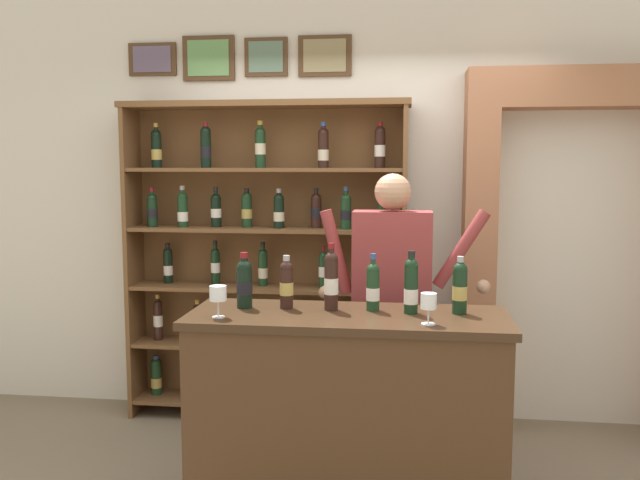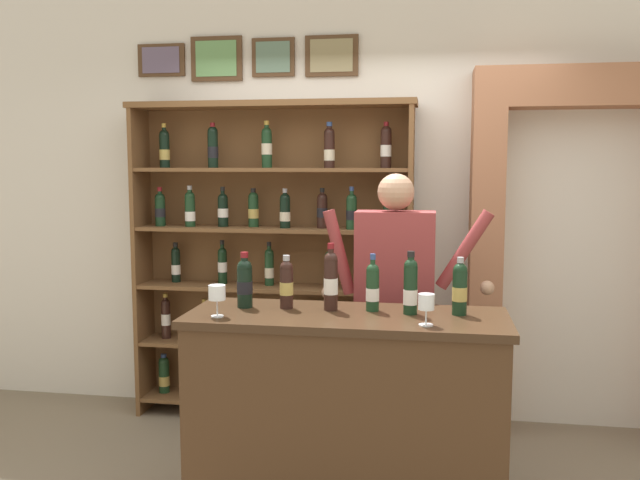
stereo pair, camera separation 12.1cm
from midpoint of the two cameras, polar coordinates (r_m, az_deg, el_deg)
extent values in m
cube|color=silver|center=(4.73, 4.59, 4.40)|extent=(12.00, 0.16, 3.19)
cube|color=#4C331E|center=(5.02, -12.61, 14.67)|extent=(0.34, 0.02, 0.22)
cube|color=#60526B|center=(5.01, -12.68, 14.69)|extent=(0.27, 0.01, 0.18)
cube|color=#4C331E|center=(4.88, -8.05, 14.99)|extent=(0.37, 0.02, 0.30)
cube|color=#619456|center=(4.87, -8.10, 15.01)|extent=(0.29, 0.01, 0.24)
cube|color=#4C331E|center=(4.78, -3.24, 15.23)|extent=(0.30, 0.02, 0.26)
cube|color=slate|center=(4.77, -3.28, 15.25)|extent=(0.24, 0.01, 0.21)
cube|color=#4C331E|center=(4.71, 1.76, 15.36)|extent=(0.36, 0.02, 0.27)
cube|color=#8B7E57|center=(4.69, 1.73, 15.39)|extent=(0.29, 0.01, 0.22)
cube|color=brown|center=(4.88, -14.13, -1.66)|extent=(0.03, 0.31, 2.17)
cube|color=brown|center=(4.48, 8.40, -2.27)|extent=(0.03, 0.31, 2.17)
cube|color=brown|center=(4.73, -2.97, -1.73)|extent=(1.90, 0.02, 2.17)
cube|color=brown|center=(4.83, -3.28, -13.48)|extent=(1.84, 0.30, 0.02)
cylinder|color=#19381E|center=(5.04, -12.40, -11.32)|extent=(0.08, 0.08, 0.22)
sphere|color=#19381E|center=(5.01, -12.44, -10.05)|extent=(0.07, 0.07, 0.07)
cylinder|color=#19381E|center=(5.00, -12.44, -9.80)|extent=(0.04, 0.04, 0.06)
cylinder|color=navy|center=(4.99, -12.45, -9.58)|extent=(0.04, 0.04, 0.03)
cylinder|color=tan|center=(5.05, -12.40, -11.58)|extent=(0.08, 0.08, 0.07)
cylinder|color=black|center=(4.95, -9.75, -11.54)|extent=(0.08, 0.08, 0.23)
sphere|color=black|center=(4.91, -9.78, -10.21)|extent=(0.07, 0.07, 0.07)
cylinder|color=black|center=(4.90, -9.79, -9.84)|extent=(0.03, 0.03, 0.08)
cylinder|color=#99999E|center=(4.90, -9.79, -9.53)|extent=(0.03, 0.03, 0.03)
cylinder|color=beige|center=(4.95, -9.75, -11.67)|extent=(0.08, 0.08, 0.07)
cylinder|color=#19381E|center=(4.85, -7.08, -11.89)|extent=(0.08, 0.08, 0.22)
sphere|color=#19381E|center=(4.82, -7.10, -10.56)|extent=(0.07, 0.07, 0.07)
cylinder|color=#19381E|center=(4.81, -7.11, -10.25)|extent=(0.03, 0.03, 0.07)
cylinder|color=#B79338|center=(4.80, -7.11, -9.98)|extent=(0.04, 0.04, 0.03)
cylinder|color=silver|center=(4.86, -7.08, -12.03)|extent=(0.08, 0.08, 0.07)
cylinder|color=#19381E|center=(4.79, -5.05, -12.07)|extent=(0.08, 0.08, 0.23)
sphere|color=#19381E|center=(4.75, -5.07, -10.68)|extent=(0.07, 0.07, 0.07)
cylinder|color=#19381E|center=(4.74, -5.07, -10.39)|extent=(0.03, 0.03, 0.06)
cylinder|color=black|center=(4.74, -5.07, -10.16)|extent=(0.03, 0.03, 0.03)
cylinder|color=tan|center=(4.79, -5.05, -12.18)|extent=(0.08, 0.08, 0.07)
cylinder|color=#19381E|center=(4.74, -1.90, -12.34)|extent=(0.08, 0.08, 0.21)
sphere|color=#19381E|center=(4.71, -1.91, -11.05)|extent=(0.07, 0.07, 0.07)
cylinder|color=#19381E|center=(4.70, -1.91, -10.76)|extent=(0.03, 0.03, 0.06)
cylinder|color=maroon|center=(4.69, -1.91, -10.52)|extent=(0.03, 0.03, 0.03)
cylinder|color=beige|center=(4.75, -1.90, -12.43)|extent=(0.08, 0.08, 0.07)
cylinder|color=#19381E|center=(4.70, 0.80, -12.53)|extent=(0.08, 0.08, 0.21)
sphere|color=#19381E|center=(4.66, 0.80, -11.22)|extent=(0.07, 0.07, 0.07)
cylinder|color=#19381E|center=(4.66, 0.80, -10.96)|extent=(0.03, 0.03, 0.06)
cylinder|color=maroon|center=(4.65, 0.80, -10.75)|extent=(0.03, 0.03, 0.03)
cylinder|color=beige|center=(4.70, 0.80, -12.74)|extent=(0.08, 0.08, 0.07)
cylinder|color=black|center=(4.74, 3.79, -12.31)|extent=(0.08, 0.08, 0.22)
sphere|color=black|center=(4.70, 3.80, -10.94)|extent=(0.07, 0.07, 0.07)
cylinder|color=black|center=(4.69, 3.80, -10.61)|extent=(0.03, 0.03, 0.07)
cylinder|color=#99999E|center=(4.68, 3.80, -10.31)|extent=(0.04, 0.04, 0.03)
cylinder|color=tan|center=(4.74, 3.79, -12.26)|extent=(0.08, 0.08, 0.07)
cylinder|color=black|center=(4.72, 6.33, -12.37)|extent=(0.08, 0.08, 0.23)
sphere|color=black|center=(4.68, 6.35, -10.98)|extent=(0.07, 0.07, 0.07)
cylinder|color=black|center=(4.68, 6.35, -10.72)|extent=(0.03, 0.03, 0.06)
cylinder|color=navy|center=(4.67, 6.36, -10.51)|extent=(0.04, 0.04, 0.03)
cylinder|color=silver|center=(4.72, 6.33, -12.31)|extent=(0.08, 0.08, 0.07)
cube|color=brown|center=(4.71, -3.32, -8.88)|extent=(1.84, 0.30, 0.02)
cylinder|color=black|center=(4.91, -12.25, -6.74)|extent=(0.06, 0.06, 0.25)
sphere|color=black|center=(4.88, -12.29, -5.26)|extent=(0.06, 0.06, 0.06)
cylinder|color=black|center=(4.88, -12.30, -4.91)|extent=(0.03, 0.03, 0.07)
cylinder|color=#B79338|center=(4.87, -12.30, -4.61)|extent=(0.03, 0.03, 0.03)
cylinder|color=silver|center=(4.91, -12.25, -6.60)|extent=(0.07, 0.07, 0.08)
cylinder|color=black|center=(4.79, -9.03, -7.10)|extent=(0.06, 0.06, 0.23)
sphere|color=black|center=(4.77, -9.06, -5.69)|extent=(0.06, 0.06, 0.06)
cylinder|color=black|center=(4.76, -9.06, -5.39)|extent=(0.03, 0.03, 0.06)
cylinder|color=#B79338|center=(4.76, -9.07, -5.14)|extent=(0.03, 0.03, 0.03)
cylinder|color=silver|center=(4.80, -9.03, -7.33)|extent=(0.07, 0.07, 0.07)
cylinder|color=black|center=(4.71, -5.38, -7.25)|extent=(0.06, 0.06, 0.24)
sphere|color=black|center=(4.68, -5.40, -5.76)|extent=(0.06, 0.06, 0.06)
cylinder|color=black|center=(4.68, -5.40, -5.50)|extent=(0.03, 0.03, 0.06)
cylinder|color=#B79338|center=(4.67, -5.40, -5.28)|extent=(0.03, 0.03, 0.03)
cylinder|color=silver|center=(4.71, -5.38, -7.43)|extent=(0.07, 0.07, 0.08)
cylinder|color=black|center=(4.63, -1.23, -7.38)|extent=(0.06, 0.06, 0.25)
sphere|color=black|center=(4.61, -1.23, -5.83)|extent=(0.06, 0.06, 0.06)
cylinder|color=black|center=(4.60, -1.24, -5.54)|extent=(0.02, 0.02, 0.06)
cylinder|color=#99999E|center=(4.60, -1.24, -5.31)|extent=(0.03, 0.03, 0.03)
cylinder|color=silver|center=(4.63, -1.23, -7.32)|extent=(0.07, 0.07, 0.08)
cylinder|color=#19381E|center=(4.61, 1.98, -7.60)|extent=(0.06, 0.06, 0.23)
sphere|color=#19381E|center=(4.58, 1.98, -6.16)|extent=(0.06, 0.06, 0.06)
cylinder|color=#19381E|center=(4.58, 1.98, -5.88)|extent=(0.03, 0.03, 0.06)
cylinder|color=black|center=(4.57, 1.98, -5.66)|extent=(0.03, 0.03, 0.03)
cylinder|color=beige|center=(4.61, 1.97, -7.92)|extent=(0.07, 0.07, 0.07)
cylinder|color=black|center=(4.60, 5.94, -7.62)|extent=(0.06, 0.06, 0.23)
sphere|color=black|center=(4.57, 5.96, -6.14)|extent=(0.06, 0.06, 0.06)
cylinder|color=black|center=(4.56, 5.97, -5.71)|extent=(0.03, 0.03, 0.08)
cylinder|color=#99999E|center=(4.56, 5.97, -5.34)|extent=(0.03, 0.03, 0.03)
cylinder|color=beige|center=(4.60, 5.94, -7.55)|extent=(0.07, 0.07, 0.07)
cube|color=brown|center=(4.62, -3.35, -4.06)|extent=(1.84, 0.30, 0.02)
cylinder|color=black|center=(4.84, -11.43, -2.27)|extent=(0.06, 0.06, 0.21)
sphere|color=black|center=(4.83, -11.46, -0.96)|extent=(0.06, 0.06, 0.06)
cylinder|color=black|center=(4.82, -11.47, -0.65)|extent=(0.03, 0.03, 0.07)
cylinder|color=black|center=(4.82, -11.48, -0.38)|extent=(0.03, 0.03, 0.03)
cylinder|color=silver|center=(4.84, -11.43, -2.46)|extent=(0.06, 0.06, 0.07)
cylinder|color=black|center=(4.72, -7.55, -2.39)|extent=(0.06, 0.06, 0.22)
sphere|color=black|center=(4.70, -7.57, -1.02)|extent=(0.06, 0.06, 0.06)
cylinder|color=black|center=(4.70, -7.58, -0.58)|extent=(0.03, 0.03, 0.08)
cylinder|color=black|center=(4.69, -7.59, -0.19)|extent=(0.03, 0.03, 0.03)
cylinder|color=silver|center=(4.72, -7.55, -2.28)|extent=(0.06, 0.06, 0.07)
cylinder|color=#19381E|center=(4.62, -3.58, -2.52)|extent=(0.06, 0.06, 0.22)
sphere|color=#19381E|center=(4.61, -3.59, -1.12)|extent=(0.06, 0.06, 0.06)
cylinder|color=#19381E|center=(4.60, -3.59, -0.70)|extent=(0.03, 0.03, 0.08)
cylinder|color=black|center=(4.60, -3.60, -0.33)|extent=(0.03, 0.03, 0.03)
cylinder|color=beige|center=(4.63, -3.58, -2.78)|extent=(0.06, 0.06, 0.07)
cylinder|color=#19381E|center=(4.49, 1.56, -2.80)|extent=(0.06, 0.06, 0.22)
sphere|color=#19381E|center=(4.48, 1.56, -1.38)|extent=(0.06, 0.06, 0.06)
cylinder|color=#19381E|center=(4.47, 1.56, -1.01)|extent=(0.02, 0.02, 0.07)
cylinder|color=maroon|center=(4.47, 1.56, -0.72)|extent=(0.03, 0.03, 0.03)
cylinder|color=silver|center=(4.49, 1.56, -2.71)|extent=(0.06, 0.06, 0.07)
cylinder|color=black|center=(4.53, 5.25, -2.68)|extent=(0.06, 0.06, 0.23)
sphere|color=black|center=(4.51, 5.27, -1.19)|extent=(0.06, 0.06, 0.06)
cylinder|color=black|center=(4.50, 5.27, -0.74)|extent=(0.03, 0.03, 0.08)
cylinder|color=black|center=(4.50, 5.28, -0.34)|extent=(0.03, 0.03, 0.03)
cylinder|color=tan|center=(4.53, 5.25, -2.74)|extent=(0.06, 0.06, 0.07)
cube|color=brown|center=(4.56, -3.38, 0.92)|extent=(1.84, 0.30, 0.02)
cylinder|color=black|center=(4.76, -12.70, 2.29)|extent=(0.07, 0.07, 0.19)
sphere|color=black|center=(4.76, -12.73, 3.50)|extent=(0.07, 0.07, 0.07)
cylinder|color=black|center=(4.75, -12.74, 3.89)|extent=(0.03, 0.03, 0.08)
cylinder|color=maroon|center=(4.75, -12.75, 4.23)|extent=(0.03, 0.03, 0.03)
cylinder|color=black|center=(4.76, -12.70, 2.28)|extent=(0.07, 0.07, 0.06)
cylinder|color=#19381E|center=(4.69, -10.24, 2.36)|extent=(0.07, 0.07, 0.20)
sphere|color=#19381E|center=(4.68, -10.27, 3.65)|extent=(0.07, 0.07, 0.07)
cylinder|color=#19381E|center=(4.68, -10.28, 4.05)|extent=(0.03, 0.03, 0.08)
cylinder|color=#99999E|center=(4.68, -10.29, 4.39)|extent=(0.03, 0.03, 0.03)
cylinder|color=silver|center=(4.69, -10.24, 2.01)|extent=(0.07, 0.07, 0.06)
cylinder|color=black|center=(4.65, -7.49, 2.29)|extent=(0.07, 0.07, 0.19)
sphere|color=black|center=(4.64, -7.51, 3.52)|extent=(0.07, 0.07, 0.07)
cylinder|color=black|center=(4.64, -7.52, 3.95)|extent=(0.03, 0.03, 0.08)
cylinder|color=black|center=(4.64, -7.52, 4.33)|extent=(0.03, 0.03, 0.03)
cylinder|color=silver|center=(4.65, -7.49, 2.30)|extent=(0.07, 0.07, 0.06)
cylinder|color=#19381E|center=(4.61, -4.92, 2.35)|extent=(0.07, 0.07, 0.20)
sphere|color=#19381E|center=(4.60, -4.94, 3.66)|extent=(0.07, 0.07, 0.07)
cylinder|color=#19381E|center=(4.60, -4.94, 3.97)|extent=(0.03, 0.03, 0.06)
cylinder|color=black|center=(4.60, -4.94, 4.23)|extent=(0.04, 0.04, 0.03)
cylinder|color=tan|center=(4.61, -4.92, 2.25)|extent=(0.07, 0.07, 0.06)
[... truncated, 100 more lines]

